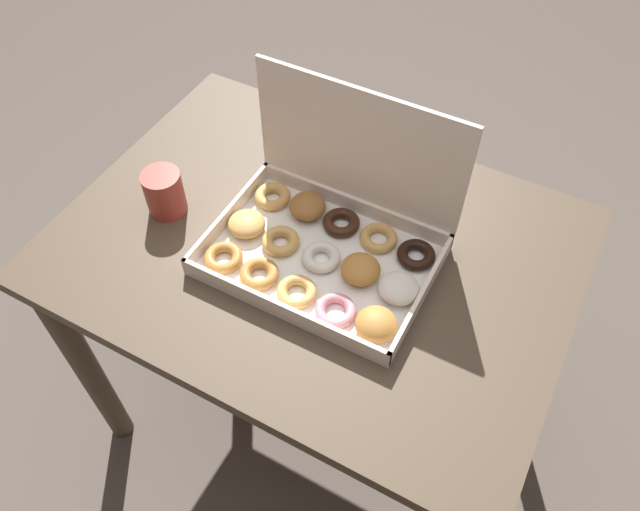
{
  "coord_description": "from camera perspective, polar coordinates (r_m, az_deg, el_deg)",
  "views": [
    {
      "loc": [
        0.37,
        -0.66,
        1.63
      ],
      "look_at": [
        0.03,
        -0.04,
        0.73
      ],
      "focal_mm": 35.0,
      "sensor_mm": 36.0,
      "label": 1
    }
  ],
  "objects": [
    {
      "name": "ground_plane",
      "position": [
        1.8,
        -0.29,
        -13.6
      ],
      "size": [
        8.0,
        8.0,
        0.0
      ],
      "primitive_type": "plane",
      "color": "#564C44"
    },
    {
      "name": "dining_table",
      "position": [
        1.28,
        -0.39,
        -2.28
      ],
      "size": [
        0.97,
        0.71,
        0.72
      ],
      "color": "#4C3D2D",
      "rests_on": "ground_plane"
    },
    {
      "name": "donut_box",
      "position": [
        1.14,
        0.93,
        1.91
      ],
      "size": [
        0.41,
        0.3,
        0.29
      ],
      "color": "white",
      "rests_on": "dining_table"
    },
    {
      "name": "coffee_mug",
      "position": [
        1.25,
        -14.06,
        5.66
      ],
      "size": [
        0.08,
        0.08,
        0.09
      ],
      "color": "#A3382D",
      "rests_on": "dining_table"
    }
  ]
}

